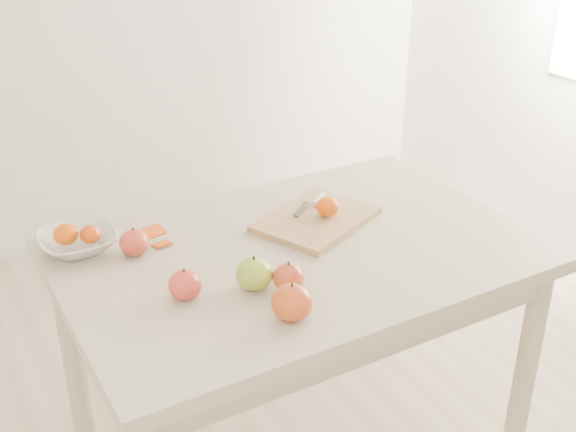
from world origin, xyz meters
TOP-DOWN VIEW (x-y plane):
  - table at (0.00, 0.00)m, footprint 1.20×0.80m
  - cutting_board at (0.12, 0.10)m, footprint 0.39×0.34m
  - board_tangerine at (0.15, 0.09)m, footprint 0.06×0.06m
  - fruit_bowl at (-0.49, 0.27)m, footprint 0.20×0.20m
  - bowl_tangerine_near at (-0.52, 0.28)m, footprint 0.06×0.06m
  - bowl_tangerine_far at (-0.46, 0.26)m, footprint 0.05×0.05m
  - orange_peel_a at (-0.30, 0.26)m, footprint 0.07×0.05m
  - orange_peel_b at (-0.30, 0.19)m, footprint 0.05×0.04m
  - paring_knife at (0.16, 0.17)m, footprint 0.15×0.10m
  - apple_green at (-0.19, -0.12)m, footprint 0.09×0.09m
  - apple_red_e at (-0.12, -0.16)m, footprint 0.07×0.07m
  - apple_red_c at (-0.17, -0.27)m, footprint 0.09×0.09m
  - apple_red_d at (-0.34, -0.08)m, footprint 0.08×0.08m
  - apple_red_a at (-0.37, 0.18)m, footprint 0.08×0.08m

SIDE VIEW (x-z plane):
  - table at x=0.00m, z-range 0.28..1.03m
  - orange_peel_a at x=-0.30m, z-range 0.75..0.76m
  - orange_peel_b at x=-0.30m, z-range 0.75..0.76m
  - cutting_board at x=0.12m, z-range 0.75..0.77m
  - fruit_bowl at x=-0.49m, z-range 0.75..0.80m
  - paring_knife at x=0.16m, z-range 0.77..0.78m
  - apple_red_e at x=-0.12m, z-range 0.75..0.82m
  - apple_red_a at x=-0.37m, z-range 0.75..0.82m
  - apple_red_d at x=-0.34m, z-range 0.75..0.82m
  - apple_green at x=-0.19m, z-range 0.75..0.83m
  - apple_red_c at x=-0.17m, z-range 0.75..0.83m
  - bowl_tangerine_far at x=-0.46m, z-range 0.77..0.82m
  - board_tangerine at x=0.15m, z-range 0.77..0.82m
  - bowl_tangerine_near at x=-0.52m, z-range 0.77..0.82m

